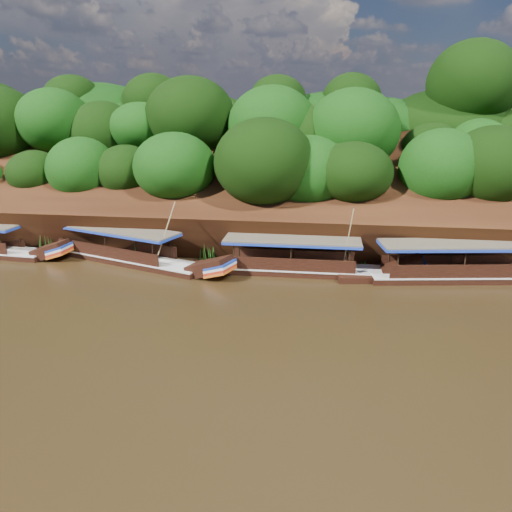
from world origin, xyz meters
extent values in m
plane|color=black|center=(0.00, 0.00, 0.00)|extent=(160.00, 160.00, 0.00)
cube|color=black|center=(0.00, 16.00, 3.50)|extent=(120.00, 16.12, 13.64)
cube|color=black|center=(0.00, 26.00, 0.00)|extent=(120.00, 24.00, 12.00)
ellipsoid|color=#153508|center=(-30.00, 22.00, 9.00)|extent=(20.00, 10.00, 8.00)
ellipsoid|color=#153508|center=(-6.00, 15.00, 3.50)|extent=(18.00, 8.00, 6.40)
ellipsoid|color=#153508|center=(0.00, 23.00, 9.20)|extent=(24.00, 11.00, 8.40)
cube|color=black|center=(12.77, 7.60, 0.00)|extent=(14.53, 4.61, 1.01)
cube|color=silver|center=(12.77, 7.60, 0.48)|extent=(14.54, 4.68, 0.11)
cube|color=brown|center=(11.88, 7.47, 2.70)|extent=(11.52, 4.50, 0.13)
cube|color=#1A39AF|center=(11.88, 7.47, 2.56)|extent=(11.52, 4.50, 0.20)
cube|color=black|center=(0.76, 7.35, 0.00)|extent=(12.89, 2.42, 0.97)
cube|color=silver|center=(0.76, 7.35, 0.46)|extent=(12.89, 2.49, 0.11)
cube|color=black|center=(8.01, 7.38, 0.75)|extent=(3.06, 1.78, 1.81)
cube|color=#1A39AF|center=(8.81, 7.38, 1.07)|extent=(1.59, 1.85, 0.66)
cube|color=red|center=(8.81, 7.38, 0.71)|extent=(1.59, 1.85, 0.66)
cube|color=brown|center=(-0.04, 7.34, 2.59)|extent=(10.10, 2.76, 0.13)
cube|color=#1A39AF|center=(-0.04, 7.34, 2.46)|extent=(10.10, 2.76, 0.19)
cylinder|color=tan|center=(3.99, 6.72, 2.90)|extent=(0.58, 1.06, 4.74)
cube|color=black|center=(-13.55, 8.23, 0.00)|extent=(14.38, 7.16, 0.98)
cube|color=silver|center=(-13.55, 8.23, 0.47)|extent=(14.41, 7.22, 0.11)
cube|color=black|center=(-5.92, 5.47, 0.76)|extent=(3.80, 2.85, 1.94)
cube|color=#1A39AF|center=(-5.07, 5.17, 1.09)|extent=(2.30, 2.36, 0.72)
cube|color=red|center=(-5.07, 5.17, 0.72)|extent=(2.30, 2.36, 0.72)
cube|color=brown|center=(-14.40, 8.53, 2.63)|extent=(11.56, 6.43, 0.13)
cube|color=#1A39AF|center=(-14.40, 8.53, 2.50)|extent=(11.56, 6.43, 0.20)
cylinder|color=tan|center=(-9.52, 6.54, 2.95)|extent=(1.61, 0.91, 4.65)
cube|color=black|center=(-19.69, 7.95, 0.76)|extent=(3.12, 2.02, 1.80)
cube|color=#1A39AF|center=(-18.91, 7.88, 1.08)|extent=(1.69, 1.98, 0.65)
cube|color=red|center=(-18.91, 7.88, 0.71)|extent=(1.69, 1.98, 0.65)
cone|color=#215D17|center=(-20.96, 9.08, 0.91)|extent=(1.50, 1.50, 1.82)
cone|color=#215D17|center=(-13.15, 9.67, 0.97)|extent=(1.50, 1.50, 1.95)
cone|color=#215D17|center=(-7.09, 9.03, 0.76)|extent=(1.50, 1.50, 1.52)
cone|color=#215D17|center=(1.09, 9.99, 0.97)|extent=(1.50, 1.50, 1.95)
cone|color=#215D17|center=(5.90, 10.01, 1.09)|extent=(1.50, 1.50, 2.17)
cone|color=#215D17|center=(12.37, 9.11, 0.77)|extent=(1.50, 1.50, 1.54)
camera|label=1|loc=(2.26, -28.26, 12.33)|focal=35.00mm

